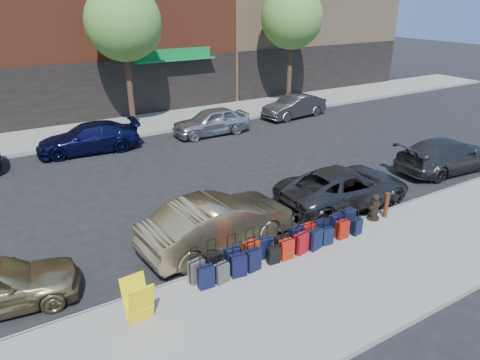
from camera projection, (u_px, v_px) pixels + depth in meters
ground at (203, 195)px, 15.72m from camera, size 120.00×120.00×0.00m
sidewalk_near at (320, 288)px, 10.57m from camera, size 60.00×4.00×0.15m
sidewalk_far at (122, 127)px, 23.57m from camera, size 60.00×4.00×0.15m
curb_near at (273, 250)px, 12.16m from camera, size 60.00×0.08×0.15m
curb_far at (134, 137)px, 21.98m from camera, size 60.00×0.08×0.15m
tree_center at (126, 25)px, 21.37m from camera, size 3.80×3.80×7.27m
tree_right at (294, 19)px, 26.33m from camera, size 3.80×3.80×7.27m
suitcase_front_0 at (197, 271)px, 10.58m from camera, size 0.44×0.30×0.97m
suitcase_front_1 at (213, 264)px, 10.81m from camera, size 0.44×0.27×1.03m
suitcase_front_2 at (233, 258)px, 11.08m from camera, size 0.42×0.23×1.01m
suitcase_front_3 at (251, 252)px, 11.34m from camera, size 0.43×0.25×1.02m
suitcase_front_4 at (264, 248)px, 11.56m from camera, size 0.42×0.27×0.96m
suitcase_front_5 at (281, 245)px, 11.76m from camera, size 0.37×0.22×0.87m
suitcase_front_6 at (296, 237)px, 12.03m from camera, size 0.42×0.24×1.02m
suitcase_front_7 at (308, 233)px, 12.28m from camera, size 0.41×0.23×0.97m
suitcase_front_8 at (321, 230)px, 12.39m from camera, size 0.45×0.27×1.04m
suitcase_front_9 at (335, 224)px, 12.75m from camera, size 0.44×0.28×1.01m
suitcase_front_10 at (347, 219)px, 12.98m from camera, size 0.45×0.27×1.07m
suitcase_back_0 at (206, 277)px, 10.38m from camera, size 0.41×0.25×0.94m
suitcase_back_1 at (222, 273)px, 10.58m from camera, size 0.38×0.26×0.85m
suitcase_back_2 at (238, 265)px, 10.81m from camera, size 0.43×0.29×0.96m
suitcase_back_3 at (253, 260)px, 11.04m from camera, size 0.43×0.28×0.96m
suitcase_back_4 at (273, 255)px, 11.35m from camera, size 0.34×0.22×0.78m
suitcase_back_5 at (286, 249)px, 11.52m from camera, size 0.39×0.23×0.92m
suitcase_back_6 at (301, 243)px, 11.78m from camera, size 0.44×0.30×0.95m
suitcase_back_7 at (315, 239)px, 11.97m from camera, size 0.44×0.31×0.96m
suitcase_back_8 at (327, 236)px, 12.21m from camera, size 0.37×0.24×0.82m
suitcase_back_9 at (342, 230)px, 12.51m from camera, size 0.38×0.23×0.89m
suitcase_back_10 at (357, 227)px, 12.73m from camera, size 0.36×0.24×0.79m
fire_hydrant at (374, 208)px, 13.55m from camera, size 0.44×0.39×0.87m
bollard at (386, 205)px, 13.66m from camera, size 0.15×0.15×0.84m
display_rack at (138, 301)px, 9.25m from camera, size 0.60×0.65×1.00m
car_near_1 at (218, 223)px, 12.22m from camera, size 4.73×2.08×1.51m
car_near_2 at (344, 187)px, 14.73m from camera, size 4.91×2.39×1.35m
car_near_3 at (447, 155)px, 17.65m from camera, size 4.81×2.25×1.36m
car_far_1 at (89, 138)px, 19.84m from camera, size 4.76×2.30×1.34m
car_far_2 at (211, 121)px, 22.36m from camera, size 4.14×1.73×1.40m
car_far_3 at (294, 106)px, 25.56m from camera, size 4.21×1.84×1.35m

